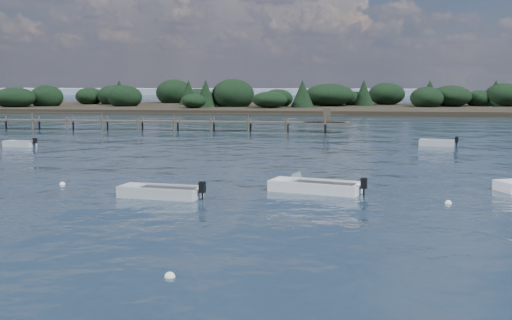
# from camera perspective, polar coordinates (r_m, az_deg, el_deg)

# --- Properties ---
(ground) EXTENTS (400.00, 400.00, 0.00)m
(ground) POSITION_cam_1_polar(r_m,az_deg,el_deg) (83.86, 3.80, 3.18)
(ground) COLOR #142130
(ground) RESTS_ON ground
(tender_far_grey_b) EXTENTS (3.34, 1.83, 1.12)m
(tender_far_grey_b) POSITION_cam_1_polar(r_m,az_deg,el_deg) (58.24, 15.76, 1.36)
(tender_far_grey_b) COLOR #ADB2B4
(tender_far_grey_b) RESTS_ON ground
(dinghy_mid_grey) EXTENTS (4.43, 2.09, 1.10)m
(dinghy_mid_grey) POSITION_cam_1_polar(r_m,az_deg,el_deg) (31.89, -8.52, -3.02)
(dinghy_mid_grey) COLOR #ADB2B4
(dinghy_mid_grey) RESTS_ON ground
(dinghy_mid_white_a) EXTENTS (5.09, 2.94, 1.17)m
(dinghy_mid_white_a) POSITION_cam_1_polar(r_m,az_deg,el_deg) (33.19, 5.27, -2.57)
(dinghy_mid_white_a) COLOR white
(dinghy_mid_white_a) RESTS_ON ground
(tender_far_grey) EXTENTS (3.15, 1.58, 1.00)m
(tender_far_grey) POSITION_cam_1_polar(r_m,az_deg,el_deg) (59.33, -20.26, 1.27)
(tender_far_grey) COLOR #ADB2B4
(tender_far_grey) RESTS_ON ground
(buoy_a) EXTENTS (0.32, 0.32, 0.32)m
(buoy_a) POSITION_cam_1_polar(r_m,az_deg,el_deg) (19.19, -7.67, -10.28)
(buoy_a) COLOR white
(buoy_a) RESTS_ON ground
(buoy_b) EXTENTS (0.32, 0.32, 0.32)m
(buoy_b) POSITION_cam_1_polar(r_m,az_deg,el_deg) (31.28, 16.72, -3.72)
(buoy_b) COLOR white
(buoy_b) RESTS_ON ground
(buoy_c) EXTENTS (0.32, 0.32, 0.32)m
(buoy_c) POSITION_cam_1_polar(r_m,az_deg,el_deg) (36.91, -16.83, -2.11)
(buoy_c) COLOR white
(buoy_c) RESTS_ON ground
(jetty) EXTENTS (64.50, 3.20, 3.40)m
(jetty) POSITION_cam_1_polar(r_m,az_deg,el_deg) (76.83, -13.31, 3.38)
(jetty) COLOR #484135
(jetty) RESTS_ON ground
(far_headland) EXTENTS (190.00, 40.00, 5.80)m
(far_headland) POSITION_cam_1_polar(r_m,az_deg,el_deg) (124.93, 16.76, 5.08)
(far_headland) COLOR black
(far_headland) RESTS_ON ground
(distant_haze) EXTENTS (280.00, 20.00, 2.40)m
(distant_haze) POSITION_cam_1_polar(r_m,az_deg,el_deg) (271.12, -12.82, 5.72)
(distant_haze) COLOR #8797A7
(distant_haze) RESTS_ON ground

